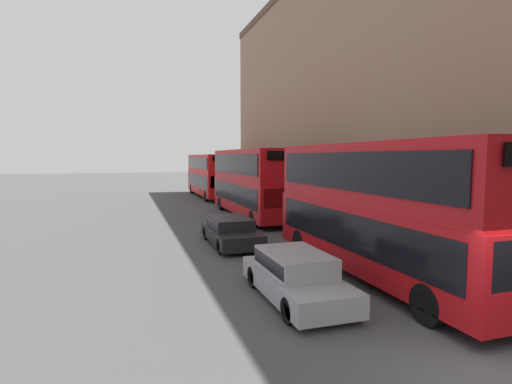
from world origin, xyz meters
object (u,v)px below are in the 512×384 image
at_px(car_hatchback, 230,230).
at_px(pedestrian, 336,216).
at_px(bus_leading, 379,204).
at_px(car_dark_sedan, 295,274).
at_px(bus_third_in_queue, 210,174).
at_px(bus_second_in_queue, 252,180).

bearing_deg(car_hatchback, pedestrian, 14.35).
relative_size(bus_leading, car_hatchback, 2.22).
relative_size(car_dark_sedan, pedestrian, 2.49).
bearing_deg(bus_leading, pedestrian, 70.26).
distance_m(bus_third_in_queue, pedestrian, 20.23).
relative_size(bus_leading, pedestrian, 5.93).
bearing_deg(car_hatchback, bus_third_in_queue, 81.04).
height_order(bus_leading, car_dark_sedan, bus_leading).
xyz_separation_m(car_dark_sedan, pedestrian, (6.19, 8.84, 0.11)).
bearing_deg(car_dark_sedan, bus_leading, 17.46).
bearing_deg(car_dark_sedan, car_hatchback, 90.00).
bearing_deg(pedestrian, bus_leading, -109.74).
distance_m(car_dark_sedan, car_hatchback, 7.26).
relative_size(bus_leading, car_dark_sedan, 2.39).
distance_m(bus_third_in_queue, car_dark_sedan, 29.07).
relative_size(bus_leading, bus_third_in_queue, 0.90).
height_order(bus_leading, pedestrian, bus_leading).
height_order(bus_third_in_queue, pedestrian, bus_third_in_queue).
bearing_deg(car_hatchback, car_dark_sedan, -90.00).
height_order(car_dark_sedan, car_hatchback, car_dark_sedan).
xyz_separation_m(bus_third_in_queue, pedestrian, (2.79, -19.99, -1.49)).
height_order(bus_second_in_queue, pedestrian, bus_second_in_queue).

